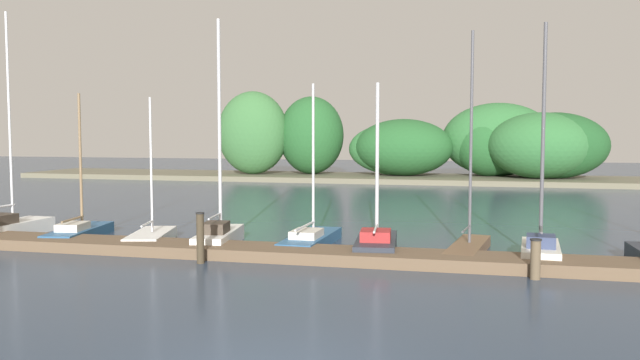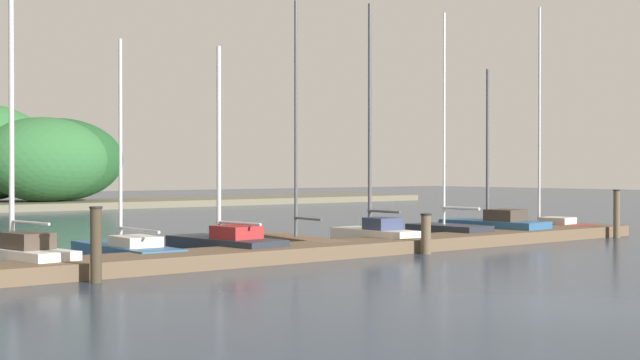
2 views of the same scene
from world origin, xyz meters
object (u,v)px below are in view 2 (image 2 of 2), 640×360
sailboat_6 (298,238)px  sailboat_10 (543,224)px  sailboat_9 (492,226)px  sailboat_7 (373,232)px  mooring_piling_1 (96,244)px  sailboat_5 (223,243)px  sailboat_4 (124,249)px  mooring_piling_2 (426,234)px  sailboat_3 (16,251)px  mooring_piling_3 (617,214)px  sailboat_8 (446,231)px

sailboat_6 → sailboat_10: sailboat_10 is taller
sailboat_9 → sailboat_7: bearing=85.6°
sailboat_7 → sailboat_9: sailboat_7 is taller
mooring_piling_1 → sailboat_10: bearing=9.4°
sailboat_5 → sailboat_10: size_ratio=0.68×
sailboat_4 → mooring_piling_2: (7.04, -3.58, 0.27)m
mooring_piling_1 → mooring_piling_2: mooring_piling_1 is taller
sailboat_3 → sailboat_4: sailboat_3 is taller
mooring_piling_3 → sailboat_6: bearing=162.6°
sailboat_8 → mooring_piling_3: 6.02m
sailboat_7 → sailboat_5: bearing=90.9°
sailboat_10 → sailboat_5: bearing=80.8°
sailboat_5 → sailboat_4: bearing=64.4°
sailboat_8 → sailboat_7: bearing=89.6°
sailboat_7 → sailboat_10: 8.69m
sailboat_6 → mooring_piling_3: sailboat_6 is taller
sailboat_4 → mooring_piling_1: size_ratio=3.64×
sailboat_5 → sailboat_8: bearing=-97.0°
sailboat_5 → mooring_piling_3: (13.62, -2.78, 0.45)m
sailboat_5 → sailboat_7: bearing=-99.0°
mooring_piling_3 → sailboat_9: bearing=139.6°
sailboat_9 → mooring_piling_2: bearing=108.4°
sailboat_4 → sailboat_5: (2.37, -0.84, 0.08)m
sailboat_3 → sailboat_10: 19.08m
sailboat_4 → sailboat_8: bearing=-94.0°
sailboat_9 → mooring_piling_1: sailboat_9 is taller
mooring_piling_3 → sailboat_10: bearing=89.0°
mooring_piling_3 → sailboat_4: bearing=167.2°
sailboat_9 → sailboat_8: bearing=84.9°
sailboat_4 → sailboat_7: size_ratio=0.78×
sailboat_7 → mooring_piling_2: sailboat_7 is taller
sailboat_4 → sailboat_6: sailboat_6 is taller
sailboat_3 → sailboat_6: size_ratio=1.09×
mooring_piling_2 → sailboat_4: bearing=153.0°
sailboat_7 → sailboat_10: size_ratio=0.88×
mooring_piling_2 → sailboat_6: bearing=118.1°
sailboat_5 → sailboat_9: size_ratio=0.97×
sailboat_4 → mooring_piling_3: bearing=-101.4°
sailboat_7 → mooring_piling_2: bearing=176.3°
sailboat_5 → sailboat_6: (2.89, 0.58, -0.04)m
mooring_piling_1 → mooring_piling_3: bearing=0.3°
sailboat_8 → mooring_piling_3: size_ratio=4.50×
sailboat_7 → mooring_piling_1: sailboat_7 is taller
sailboat_3 → sailboat_8: size_ratio=1.06×
sailboat_7 → sailboat_4: bearing=85.4°
sailboat_6 → mooring_piling_2: size_ratio=6.54×
sailboat_6 → sailboat_4: bearing=94.8°
sailboat_3 → mooring_piling_3: 19.23m
sailboat_3 → mooring_piling_1: bearing=-177.1°
sailboat_9 → mooring_piling_3: (3.14, -2.67, 0.42)m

